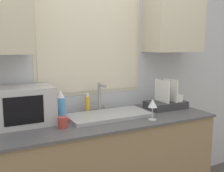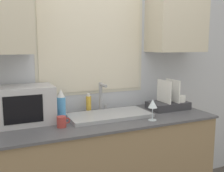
{
  "view_description": "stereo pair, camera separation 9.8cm",
  "coord_description": "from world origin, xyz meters",
  "px_view_note": "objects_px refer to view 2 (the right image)",
  "views": [
    {
      "loc": [
        -0.93,
        -1.63,
        1.56
      ],
      "look_at": [
        0.04,
        0.29,
        1.22
      ],
      "focal_mm": 42.0,
      "sensor_mm": 36.0,
      "label": 1
    },
    {
      "loc": [
        -0.84,
        -1.67,
        1.56
      ],
      "look_at": [
        0.04,
        0.29,
        1.22
      ],
      "focal_mm": 42.0,
      "sensor_mm": 36.0,
      "label": 2
    }
  ],
  "objects_px": {
    "spray_bottle": "(61,105)",
    "mug_near_sink": "(62,122)",
    "microwave": "(26,105)",
    "dish_rack": "(169,103)",
    "faucet": "(102,95)",
    "soap_bottle": "(89,104)",
    "wine_glass": "(153,104)"
  },
  "relations": [
    {
      "from": "faucet",
      "to": "soap_bottle",
      "type": "height_order",
      "value": "faucet"
    },
    {
      "from": "microwave",
      "to": "spray_bottle",
      "type": "distance_m",
      "value": 0.28
    },
    {
      "from": "faucet",
      "to": "microwave",
      "type": "relative_size",
      "value": 0.64
    },
    {
      "from": "faucet",
      "to": "microwave",
      "type": "height_order",
      "value": "microwave"
    },
    {
      "from": "microwave",
      "to": "soap_bottle",
      "type": "bearing_deg",
      "value": 10.24
    },
    {
      "from": "faucet",
      "to": "microwave",
      "type": "xyz_separation_m",
      "value": [
        -0.68,
        -0.08,
        -0.01
      ]
    },
    {
      "from": "faucet",
      "to": "wine_glass",
      "type": "distance_m",
      "value": 0.51
    },
    {
      "from": "microwave",
      "to": "dish_rack",
      "type": "distance_m",
      "value": 1.33
    },
    {
      "from": "faucet",
      "to": "soap_bottle",
      "type": "distance_m",
      "value": 0.14
    },
    {
      "from": "microwave",
      "to": "spray_bottle",
      "type": "relative_size",
      "value": 1.69
    },
    {
      "from": "mug_near_sink",
      "to": "wine_glass",
      "type": "height_order",
      "value": "wine_glass"
    },
    {
      "from": "mug_near_sink",
      "to": "wine_glass",
      "type": "bearing_deg",
      "value": -9.65
    },
    {
      "from": "wine_glass",
      "to": "mug_near_sink",
      "type": "bearing_deg",
      "value": 170.35
    },
    {
      "from": "faucet",
      "to": "dish_rack",
      "type": "height_order",
      "value": "dish_rack"
    },
    {
      "from": "spray_bottle",
      "to": "soap_bottle",
      "type": "xyz_separation_m",
      "value": [
        0.28,
        0.11,
        -0.04
      ]
    },
    {
      "from": "spray_bottle",
      "to": "wine_glass",
      "type": "height_order",
      "value": "spray_bottle"
    },
    {
      "from": "mug_near_sink",
      "to": "faucet",
      "type": "bearing_deg",
      "value": 34.11
    },
    {
      "from": "spray_bottle",
      "to": "mug_near_sink",
      "type": "relative_size",
      "value": 2.48
    },
    {
      "from": "microwave",
      "to": "dish_rack",
      "type": "bearing_deg",
      "value": -3.57
    },
    {
      "from": "microwave",
      "to": "dish_rack",
      "type": "relative_size",
      "value": 1.13
    },
    {
      "from": "dish_rack",
      "to": "wine_glass",
      "type": "height_order",
      "value": "dish_rack"
    },
    {
      "from": "faucet",
      "to": "wine_glass",
      "type": "xyz_separation_m",
      "value": [
        0.28,
        -0.43,
        -0.02
      ]
    },
    {
      "from": "microwave",
      "to": "soap_bottle",
      "type": "distance_m",
      "value": 0.57
    },
    {
      "from": "dish_rack",
      "to": "spray_bottle",
      "type": "bearing_deg",
      "value": 176.04
    },
    {
      "from": "soap_bottle",
      "to": "microwave",
      "type": "bearing_deg",
      "value": -169.76
    },
    {
      "from": "faucet",
      "to": "microwave",
      "type": "bearing_deg",
      "value": -173.7
    },
    {
      "from": "mug_near_sink",
      "to": "dish_rack",
      "type": "bearing_deg",
      "value": 7.57
    },
    {
      "from": "dish_rack",
      "to": "soap_bottle",
      "type": "height_order",
      "value": "dish_rack"
    },
    {
      "from": "dish_rack",
      "to": "mug_near_sink",
      "type": "xyz_separation_m",
      "value": [
        -1.09,
        -0.15,
        -0.02
      ]
    },
    {
      "from": "microwave",
      "to": "mug_near_sink",
      "type": "height_order",
      "value": "microwave"
    },
    {
      "from": "soap_bottle",
      "to": "spray_bottle",
      "type": "bearing_deg",
      "value": -158.18
    },
    {
      "from": "spray_bottle",
      "to": "wine_glass",
      "type": "bearing_deg",
      "value": -26.66
    }
  ]
}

